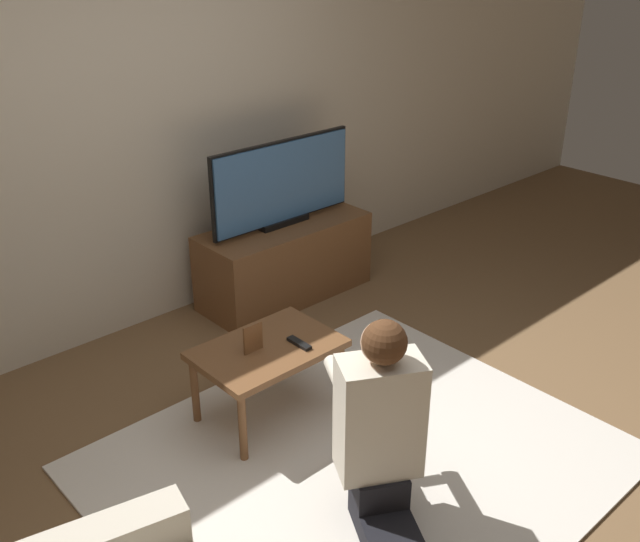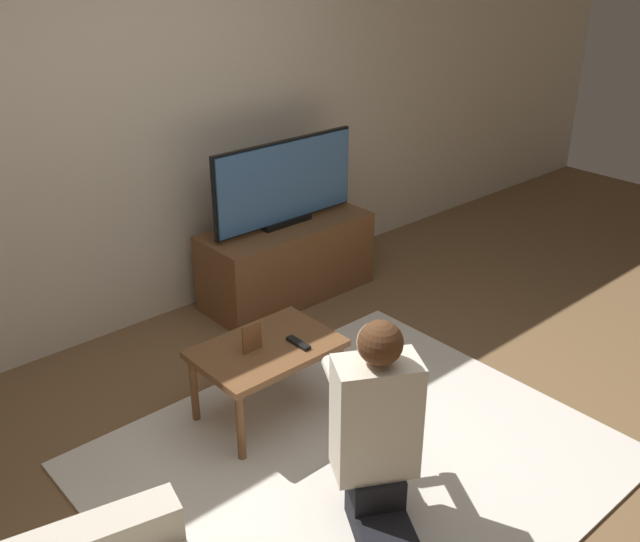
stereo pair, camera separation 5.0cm
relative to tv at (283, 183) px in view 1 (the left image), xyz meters
name	(u,v)px [view 1 (the left image)]	position (x,y,z in m)	size (l,w,h in m)	color
ground_plane	(358,462)	(-0.85, -1.57, -0.82)	(10.00, 10.00, 0.00)	brown
wall_back	(128,120)	(-0.85, 0.36, 0.48)	(10.00, 0.06, 2.60)	beige
rug	(359,461)	(-0.85, -1.57, -0.81)	(2.27, 1.94, 0.02)	silver
tv_stand	(285,261)	(0.00, 0.00, -0.55)	(1.19, 0.48, 0.53)	brown
tv	(283,183)	(0.00, 0.00, 0.00)	(1.11, 0.08, 0.57)	black
coffee_table	(268,355)	(-0.93, -0.99, -0.45)	(0.71, 0.48, 0.42)	brown
person_kneeling	(380,428)	(-1.05, -1.87, -0.33)	(0.58, 0.78, 0.96)	black
picture_frame	(253,338)	(-1.01, -0.98, -0.32)	(0.11, 0.01, 0.15)	brown
remote	(299,343)	(-0.80, -1.09, -0.39)	(0.04, 0.15, 0.02)	black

